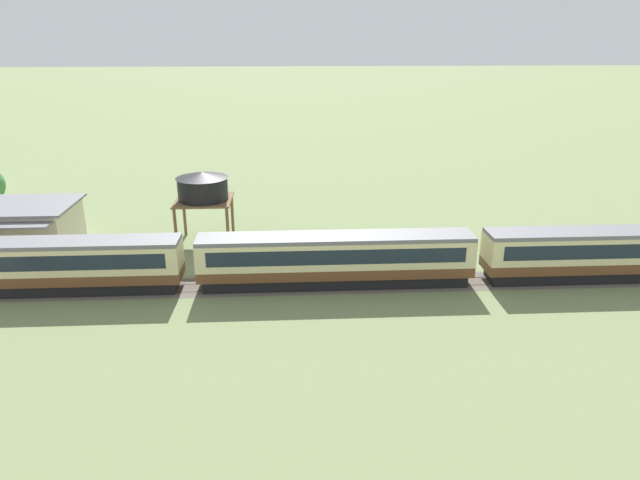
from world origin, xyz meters
name	(u,v)px	position (x,y,z in m)	size (l,w,h in m)	color
ground_plane	(551,280)	(0.00, 0.00, 0.00)	(600.00, 600.00, 0.00)	#707F51
passenger_train	(339,258)	(-16.89, 0.08, 2.25)	(110.18, 2.91, 4.05)	brown
railway_track	(401,283)	(-11.99, 0.08, 0.01)	(154.59, 3.60, 0.04)	#665B51
station_building	(14,228)	(-44.89, 8.68, 2.22)	(10.81, 8.35, 4.38)	beige
water_tower	(203,187)	(-28.41, 10.14, 5.29)	(5.07, 5.07, 6.70)	brown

